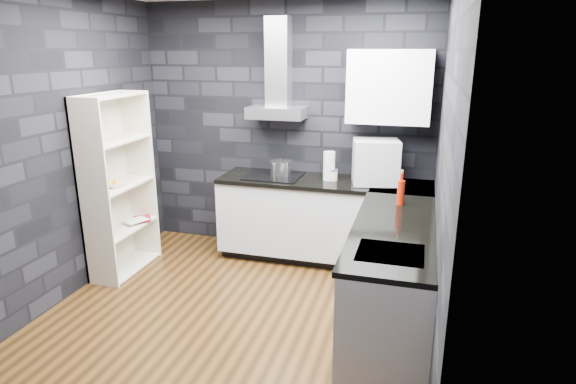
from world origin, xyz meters
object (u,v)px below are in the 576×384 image
at_px(pot, 281,168).
at_px(utensil_crock, 358,174).
at_px(red_bottle, 401,193).
at_px(appliance_garage, 376,162).
at_px(bookshelf, 119,186).
at_px(fruit_bowl, 114,184).
at_px(glass_vase, 329,166).
at_px(storage_jar, 333,175).

distance_m(pot, utensil_crock, 0.83).
bearing_deg(red_bottle, appliance_garage, 114.42).
distance_m(utensil_crock, bookshelf, 2.41).
bearing_deg(bookshelf, fruit_bowl, -110.51).
xyz_separation_m(pot, glass_vase, (0.53, -0.03, 0.07)).
xyz_separation_m(storage_jar, appliance_garage, (0.42, -0.01, 0.17)).
xyz_separation_m(glass_vase, red_bottle, (0.76, -0.65, -0.04)).
xyz_separation_m(red_bottle, fruit_bowl, (-2.72, -0.21, -0.07)).
height_order(red_bottle, bookshelf, bookshelf).
xyz_separation_m(utensil_crock, bookshelf, (-2.26, -0.83, -0.07)).
distance_m(storage_jar, bookshelf, 2.16).
bearing_deg(utensil_crock, appliance_garage, -19.90).
xyz_separation_m(pot, fruit_bowl, (-1.43, -0.90, -0.04)).
xyz_separation_m(pot, appliance_garage, (1.00, -0.06, 0.15)).
bearing_deg(utensil_crock, glass_vase, -172.35).
bearing_deg(storage_jar, pot, 175.52).
height_order(storage_jar, appliance_garage, appliance_garage).
bearing_deg(bookshelf, glass_vase, 1.46).
relative_size(red_bottle, fruit_bowl, 0.97).
bearing_deg(appliance_garage, utensil_crock, 147.65).
relative_size(glass_vase, utensil_crock, 2.20).
bearing_deg(bookshelf, appliance_garage, -3.01).
relative_size(glass_vase, appliance_garage, 0.67).
bearing_deg(utensil_crock, bookshelf, -159.80).
distance_m(pot, appliance_garage, 1.02).
relative_size(appliance_garage, fruit_bowl, 1.97).
distance_m(pot, red_bottle, 1.46).
relative_size(glass_vase, fruit_bowl, 1.32).
height_order(utensil_crock, bookshelf, bookshelf).
distance_m(glass_vase, appliance_garage, 0.48).
distance_m(pot, bookshelf, 1.65).
bearing_deg(red_bottle, pot, 151.93).
height_order(glass_vase, utensil_crock, glass_vase).
height_order(appliance_garage, fruit_bowl, appliance_garage).
bearing_deg(bookshelf, red_bottle, -17.60).
xyz_separation_m(glass_vase, bookshelf, (-1.96, -0.79, -0.15)).
xyz_separation_m(storage_jar, fruit_bowl, (-2.01, -0.85, -0.01)).
distance_m(storage_jar, utensil_crock, 0.25).
bearing_deg(glass_vase, storage_jar, -12.51).
height_order(storage_jar, bookshelf, bookshelf).
distance_m(red_bottle, bookshelf, 2.73).
bearing_deg(storage_jar, appliance_garage, -1.73).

